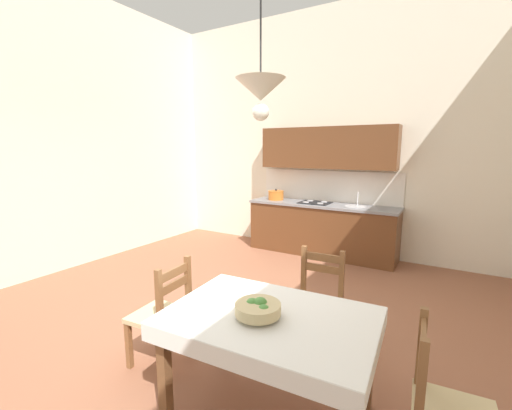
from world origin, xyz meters
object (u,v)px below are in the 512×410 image
at_px(kitchen_cabinetry, 322,206).
at_px(dining_table, 270,332).
at_px(fruit_bowl, 258,309).
at_px(dining_chair_kitchen_side, 317,304).
at_px(pendant_lamp, 261,91).
at_px(dining_chair_tv_side, 163,315).

relative_size(kitchen_cabinetry, dining_table, 1.79).
xyz_separation_m(dining_table, fruit_bowl, (-0.05, -0.07, 0.19)).
distance_m(dining_chair_kitchen_side, fruit_bowl, 1.04).
height_order(fruit_bowl, pendant_lamp, pendant_lamp).
bearing_deg(kitchen_cabinetry, dining_chair_kitchen_side, -70.85).
distance_m(kitchen_cabinetry, pendant_lamp, 3.92).
relative_size(kitchen_cabinetry, pendant_lamp, 3.18).
bearing_deg(dining_chair_tv_side, kitchen_cabinetry, 88.66).
relative_size(dining_table, dining_chair_kitchen_side, 1.54).
distance_m(dining_chair_tv_side, dining_chair_kitchen_side, 1.36).
distance_m(fruit_bowl, pendant_lamp, 1.40).
bearing_deg(dining_table, pendant_lamp, 143.03).
relative_size(dining_table, pendant_lamp, 1.77).
height_order(kitchen_cabinetry, dining_chair_tv_side, kitchen_cabinetry).
height_order(dining_table, dining_chair_kitchen_side, dining_chair_kitchen_side).
bearing_deg(fruit_bowl, kitchen_cabinetry, 103.74).
bearing_deg(dining_table, dining_chair_tv_side, 177.57).
xyz_separation_m(dining_chair_kitchen_side, fruit_bowl, (-0.05, -0.98, 0.37)).
height_order(dining_table, dining_chair_tv_side, dining_chair_tv_side).
xyz_separation_m(kitchen_cabinetry, dining_table, (0.97, -3.69, -0.23)).
relative_size(dining_chair_tv_side, dining_chair_kitchen_side, 1.00).
relative_size(dining_chair_kitchen_side, pendant_lamp, 1.16).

